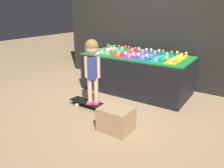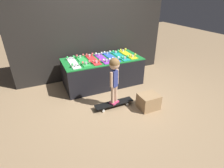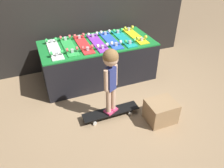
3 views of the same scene
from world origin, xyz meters
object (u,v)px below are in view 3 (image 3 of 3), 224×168
(skateboard_purple_on_rack, at_px, (97,42))
(storage_box, at_px, (161,111))
(skateboard_yellow_on_rack, at_px, (135,35))
(child, at_px, (111,70))
(skateboard_teal_on_rack, at_px, (124,38))
(skateboard_on_floor, at_px, (111,112))
(skateboard_blue_on_rack, at_px, (110,40))
(skateboard_green_on_rack, at_px, (69,46))
(skateboard_red_on_rack, at_px, (83,44))
(skateboard_white_on_rack, at_px, (54,49))

(skateboard_purple_on_rack, bearing_deg, storage_box, -71.87)
(skateboard_yellow_on_rack, bearing_deg, child, -129.28)
(skateboard_purple_on_rack, height_order, storage_box, skateboard_purple_on_rack)
(skateboard_purple_on_rack, distance_m, child, 1.01)
(skateboard_teal_on_rack, relative_size, skateboard_yellow_on_rack, 1.00)
(skateboard_on_floor, bearing_deg, skateboard_yellow_on_rack, 50.72)
(skateboard_blue_on_rack, bearing_deg, storage_box, -81.36)
(skateboard_green_on_rack, relative_size, skateboard_red_on_rack, 1.00)
(skateboard_white_on_rack, bearing_deg, skateboard_yellow_on_rack, 1.07)
(skateboard_purple_on_rack, bearing_deg, skateboard_on_floor, -99.46)
(skateboard_yellow_on_rack, bearing_deg, storage_box, -100.70)
(skateboard_white_on_rack, height_order, skateboard_yellow_on_rack, same)
(skateboard_purple_on_rack, relative_size, child, 0.79)
(skateboard_teal_on_rack, height_order, skateboard_yellow_on_rack, same)
(skateboard_green_on_rack, height_order, storage_box, skateboard_green_on_rack)
(skateboard_teal_on_rack, distance_m, skateboard_yellow_on_rack, 0.23)
(skateboard_yellow_on_rack, xyz_separation_m, storage_box, (-0.25, -1.34, -0.52))
(skateboard_teal_on_rack, distance_m, child, 1.18)
(skateboard_teal_on_rack, height_order, storage_box, skateboard_teal_on_rack)
(skateboard_yellow_on_rack, xyz_separation_m, skateboard_on_floor, (-0.85, -1.03, -0.60))
(skateboard_yellow_on_rack, xyz_separation_m, child, (-0.85, -1.03, 0.07))
(skateboard_blue_on_rack, height_order, skateboard_teal_on_rack, same)
(child, bearing_deg, skateboard_yellow_on_rack, 24.68)
(skateboard_green_on_rack, distance_m, storage_box, 1.69)
(skateboard_blue_on_rack, distance_m, child, 1.09)
(skateboard_purple_on_rack, distance_m, skateboard_on_floor, 1.17)
(skateboard_purple_on_rack, xyz_separation_m, skateboard_teal_on_rack, (0.45, -0.00, 0.00))
(skateboard_green_on_rack, height_order, skateboard_teal_on_rack, same)
(skateboard_green_on_rack, distance_m, skateboard_red_on_rack, 0.23)
(child, bearing_deg, storage_box, -53.42)
(skateboard_blue_on_rack, xyz_separation_m, child, (-0.39, -1.01, 0.07))
(skateboard_red_on_rack, xyz_separation_m, skateboard_purple_on_rack, (0.23, -0.02, 0.00))
(storage_box, bearing_deg, skateboard_blue_on_rack, 98.64)
(skateboard_red_on_rack, relative_size, skateboard_teal_on_rack, 1.00)
(skateboard_teal_on_rack, bearing_deg, child, -121.87)
(skateboard_blue_on_rack, distance_m, skateboard_yellow_on_rack, 0.45)
(skateboard_red_on_rack, bearing_deg, skateboard_white_on_rack, -178.50)
(skateboard_white_on_rack, distance_m, skateboard_purple_on_rack, 0.68)
(skateboard_green_on_rack, height_order, skateboard_yellow_on_rack, same)
(skateboard_red_on_rack, height_order, skateboard_on_floor, skateboard_red_on_rack)
(skateboard_red_on_rack, xyz_separation_m, child, (0.06, -1.02, 0.07))
(skateboard_red_on_rack, bearing_deg, skateboard_teal_on_rack, -2.10)
(skateboard_purple_on_rack, xyz_separation_m, storage_box, (0.43, -1.30, -0.52))
(skateboard_green_on_rack, height_order, child, child)
(storage_box, bearing_deg, skateboard_yellow_on_rack, 79.30)
(skateboard_blue_on_rack, xyz_separation_m, storage_box, (0.20, -1.32, -0.52))
(child, height_order, storage_box, child)
(skateboard_teal_on_rack, bearing_deg, skateboard_white_on_rack, 179.34)
(skateboard_white_on_rack, distance_m, skateboard_teal_on_rack, 1.13)
(skateboard_yellow_on_rack, bearing_deg, skateboard_blue_on_rack, -176.95)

